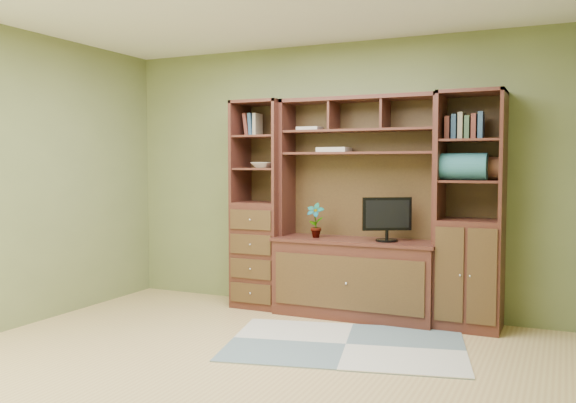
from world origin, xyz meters
The scene contains 11 objects.
room centered at (0.00, 0.00, 1.30)m, with size 4.60×4.10×2.64m.
center_hutch centered at (0.32, 1.73, 1.02)m, with size 1.54×0.53×2.05m, color #451F18.
left_tower centered at (-0.68, 1.77, 1.02)m, with size 0.50×0.45×2.05m, color #451F18.
right_tower centered at (1.34, 1.77, 1.02)m, with size 0.55×0.45×2.05m, color #451F18.
rug centered at (0.54, 0.85, 0.01)m, with size 1.84×1.23×0.01m, color #989D9D.
monitor centered at (0.63, 1.70, 1.00)m, with size 0.45×0.20×0.55m, color black.
orchid centered at (-0.07, 1.70, 0.90)m, with size 0.17×0.12×0.33m, color #983F33.
magazines centered at (0.07, 1.82, 1.56)m, with size 0.29×0.21×0.04m, color #B2A598.
bowl centered at (-0.66, 1.77, 1.42)m, with size 0.23×0.23×0.06m, color silver.
blanket_teal centered at (1.28, 1.73, 1.41)m, with size 0.40×0.23×0.23m, color #28636B.
blanket_red centered at (1.41, 1.85, 1.39)m, with size 0.36×0.20×0.20m, color brown.
Camera 1 is at (2.09, -3.64, 1.43)m, focal length 38.00 mm.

